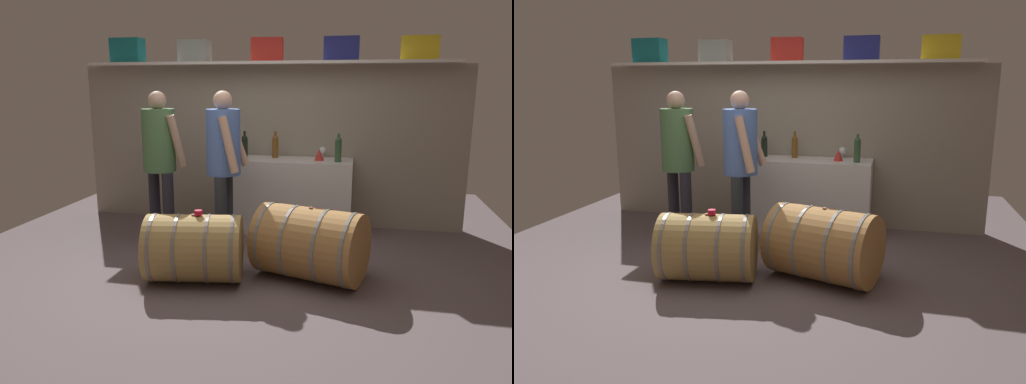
# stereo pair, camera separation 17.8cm
# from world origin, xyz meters

# --- Properties ---
(ground_plane) EXTENTS (5.82, 7.29, 0.02)m
(ground_plane) POSITION_xyz_m (0.00, 0.51, -0.01)
(ground_plane) COLOR #605255
(back_wall_panel) EXTENTS (4.62, 0.10, 1.90)m
(back_wall_panel) POSITION_xyz_m (0.00, 2.04, 0.95)
(back_wall_panel) COLOR gray
(back_wall_panel) RESTS_ON ground
(high_shelf_board) EXTENTS (4.25, 0.40, 0.03)m
(high_shelf_board) POSITION_xyz_m (0.00, 1.89, 1.92)
(high_shelf_board) COLOR silver
(high_shelf_board) RESTS_ON back_wall_panel
(toolcase_teal) EXTENTS (0.38, 0.23, 0.29)m
(toolcase_teal) POSITION_xyz_m (-1.70, 1.89, 2.08)
(toolcase_teal) COLOR #157075
(toolcase_teal) RESTS_ON high_shelf_board
(toolcase_grey) EXTENTS (0.36, 0.23, 0.25)m
(toolcase_grey) POSITION_xyz_m (-0.85, 1.89, 2.06)
(toolcase_grey) COLOR gray
(toolcase_grey) RESTS_ON high_shelf_board
(toolcase_red) EXTENTS (0.36, 0.21, 0.26)m
(toolcase_red) POSITION_xyz_m (0.02, 1.89, 2.06)
(toolcase_red) COLOR red
(toolcase_red) RESTS_ON high_shelf_board
(toolcase_navy) EXTENTS (0.39, 0.20, 0.26)m
(toolcase_navy) POSITION_xyz_m (0.86, 1.89, 2.06)
(toolcase_navy) COLOR navy
(toolcase_navy) RESTS_ON high_shelf_board
(toolcase_yellow) EXTENTS (0.41, 0.22, 0.25)m
(toolcase_yellow) POSITION_xyz_m (1.68, 1.89, 2.06)
(toolcase_yellow) COLOR gold
(toolcase_yellow) RESTS_ON high_shelf_board
(work_cabinet) EXTENTS (1.49, 0.55, 0.84)m
(work_cabinet) POSITION_xyz_m (0.29, 1.71, 0.42)
(work_cabinet) COLOR white
(work_cabinet) RESTS_ON ground
(wine_bottle_amber) EXTENTS (0.07, 0.07, 0.31)m
(wine_bottle_amber) POSITION_xyz_m (0.14, 1.80, 0.98)
(wine_bottle_amber) COLOR brown
(wine_bottle_amber) RESTS_ON work_cabinet
(wine_bottle_dark) EXTENTS (0.07, 0.07, 0.30)m
(wine_bottle_dark) POSITION_xyz_m (-0.23, 1.81, 0.97)
(wine_bottle_dark) COLOR black
(wine_bottle_dark) RESTS_ON work_cabinet
(wine_bottle_green) EXTENTS (0.07, 0.07, 0.31)m
(wine_bottle_green) POSITION_xyz_m (0.87, 1.63, 0.99)
(wine_bottle_green) COLOR #2E5233
(wine_bottle_green) RESTS_ON work_cabinet
(wine_glass) EXTENTS (0.08, 0.08, 0.13)m
(wine_glass) POSITION_xyz_m (0.68, 1.89, 0.93)
(wine_glass) COLOR white
(wine_glass) RESTS_ON work_cabinet
(red_funnel) EXTENTS (0.11, 0.11, 0.13)m
(red_funnel) POSITION_xyz_m (0.66, 1.70, 0.91)
(red_funnel) COLOR red
(red_funnel) RESTS_ON work_cabinet
(wine_barrel_near) EXTENTS (0.90, 0.70, 0.60)m
(wine_barrel_near) POSITION_xyz_m (-0.27, 0.04, 0.30)
(wine_barrel_near) COLOR #A48447
(wine_barrel_near) RESTS_ON ground
(wine_barrel_far) EXTENTS (1.05, 0.87, 0.65)m
(wine_barrel_far) POSITION_xyz_m (0.71, 0.30, 0.32)
(wine_barrel_far) COLOR #A7763F
(wine_barrel_far) RESTS_ON ground
(tasting_cup) EXTENTS (0.07, 0.07, 0.04)m
(tasting_cup) POSITION_xyz_m (-0.22, 0.04, 0.61)
(tasting_cup) COLOR red
(tasting_cup) RESTS_ON wine_barrel_near
(winemaker_pouring) EXTENTS (0.40, 0.48, 1.62)m
(winemaker_pouring) POSITION_xyz_m (-0.23, 0.91, 0.99)
(winemaker_pouring) COLOR #2E333E
(winemaker_pouring) RESTS_ON ground
(visitor_tasting) EXTENTS (0.51, 0.49, 1.61)m
(visitor_tasting) POSITION_xyz_m (-0.95, 0.99, 0.99)
(visitor_tasting) COLOR #282732
(visitor_tasting) RESTS_ON ground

